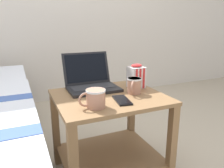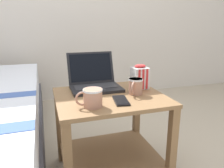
{
  "view_description": "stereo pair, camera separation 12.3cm",
  "coord_description": "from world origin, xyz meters",
  "px_view_note": "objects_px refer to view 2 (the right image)",
  "views": [
    {
      "loc": [
        -0.48,
        -1.13,
        0.94
      ],
      "look_at": [
        0.0,
        -0.04,
        0.62
      ],
      "focal_mm": 35.0,
      "sensor_mm": 36.0,
      "label": 1
    },
    {
      "loc": [
        -0.37,
        -1.17,
        0.94
      ],
      "look_at": [
        0.0,
        -0.04,
        0.62
      ],
      "focal_mm": 35.0,
      "sensor_mm": 36.0,
      "label": 2
    }
  ],
  "objects_px": {
    "snack_bag": "(140,77)",
    "cell_phone": "(121,100)",
    "mug_front_left": "(92,97)",
    "mug_front_right": "(135,86)",
    "laptop": "(94,81)"
  },
  "relations": [
    {
      "from": "mug_front_left",
      "to": "mug_front_right",
      "type": "distance_m",
      "value": 0.32
    },
    {
      "from": "mug_front_right",
      "to": "snack_bag",
      "type": "distance_m",
      "value": 0.14
    },
    {
      "from": "cell_phone",
      "to": "mug_front_left",
      "type": "bearing_deg",
      "value": -169.34
    },
    {
      "from": "snack_bag",
      "to": "cell_phone",
      "type": "relative_size",
      "value": 0.94
    },
    {
      "from": "mug_front_left",
      "to": "snack_bag",
      "type": "xyz_separation_m",
      "value": [
        0.37,
        0.23,
        0.02
      ]
    },
    {
      "from": "snack_bag",
      "to": "mug_front_right",
      "type": "bearing_deg",
      "value": -125.51
    },
    {
      "from": "mug_front_left",
      "to": "snack_bag",
      "type": "distance_m",
      "value": 0.44
    },
    {
      "from": "laptop",
      "to": "mug_front_right",
      "type": "xyz_separation_m",
      "value": [
        0.2,
        -0.2,
        0.01
      ]
    },
    {
      "from": "mug_front_left",
      "to": "cell_phone",
      "type": "xyz_separation_m",
      "value": [
        0.17,
        0.03,
        -0.05
      ]
    },
    {
      "from": "cell_phone",
      "to": "laptop",
      "type": "bearing_deg",
      "value": 104.49
    },
    {
      "from": "snack_bag",
      "to": "cell_phone",
      "type": "xyz_separation_m",
      "value": [
        -0.2,
        -0.2,
        -0.07
      ]
    },
    {
      "from": "laptop",
      "to": "cell_phone",
      "type": "bearing_deg",
      "value": -75.51
    },
    {
      "from": "laptop",
      "to": "mug_front_left",
      "type": "relative_size",
      "value": 2.26
    },
    {
      "from": "mug_front_right",
      "to": "cell_phone",
      "type": "height_order",
      "value": "mug_front_right"
    },
    {
      "from": "mug_front_left",
      "to": "cell_phone",
      "type": "relative_size",
      "value": 0.83
    }
  ]
}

